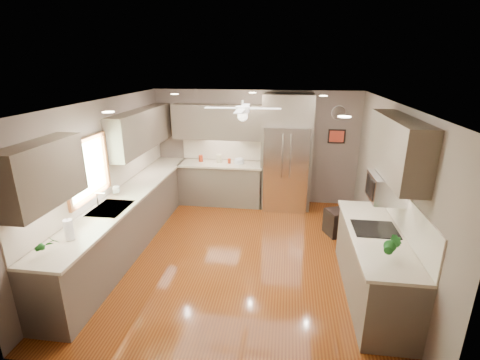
% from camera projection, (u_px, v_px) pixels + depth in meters
% --- Properties ---
extents(floor, '(5.00, 5.00, 0.00)m').
position_uv_depth(floor, '(240.00, 254.00, 5.82)').
color(floor, '#51210A').
rests_on(floor, ground).
extents(ceiling, '(5.00, 5.00, 0.00)m').
position_uv_depth(ceiling, '(240.00, 102.00, 5.02)').
color(ceiling, white).
rests_on(ceiling, ground).
extents(wall_back, '(4.50, 0.00, 4.50)m').
position_uv_depth(wall_back, '(255.00, 147.00, 7.77)').
color(wall_back, '#695B50').
rests_on(wall_back, ground).
extents(wall_front, '(4.50, 0.00, 4.50)m').
position_uv_depth(wall_front, '(202.00, 276.00, 3.08)').
color(wall_front, '#695B50').
rests_on(wall_front, ground).
extents(wall_left, '(0.00, 5.00, 5.00)m').
position_uv_depth(wall_left, '(105.00, 178.00, 5.71)').
color(wall_left, '#695B50').
rests_on(wall_left, ground).
extents(wall_right, '(0.00, 5.00, 5.00)m').
position_uv_depth(wall_right, '(390.00, 191.00, 5.13)').
color(wall_right, '#695B50').
rests_on(wall_right, ground).
extents(canister_a, '(0.10, 0.10, 0.15)m').
position_uv_depth(canister_a, '(201.00, 158.00, 7.76)').
color(canister_a, '#972910').
rests_on(canister_a, back_run).
extents(canister_c, '(0.13, 0.13, 0.19)m').
position_uv_depth(canister_c, '(219.00, 159.00, 7.69)').
color(canister_c, '#BDB48D').
rests_on(canister_c, back_run).
extents(canister_d, '(0.07, 0.07, 0.11)m').
position_uv_depth(canister_d, '(229.00, 161.00, 7.62)').
color(canister_d, '#972910').
rests_on(canister_d, back_run).
extents(soap_bottle, '(0.12, 0.12, 0.21)m').
position_uv_depth(soap_bottle, '(117.00, 189.00, 5.80)').
color(soap_bottle, white).
rests_on(soap_bottle, left_run).
extents(potted_plant_left, '(0.17, 0.14, 0.28)m').
position_uv_depth(potted_plant_left, '(48.00, 244.00, 3.96)').
color(potted_plant_left, '#18551A').
rests_on(potted_plant_left, left_run).
extents(potted_plant_right, '(0.22, 0.20, 0.32)m').
position_uv_depth(potted_plant_right, '(393.00, 245.00, 3.89)').
color(potted_plant_right, '#18551A').
rests_on(potted_plant_right, right_run).
extents(bowl, '(0.30, 0.30, 0.06)m').
position_uv_depth(bowl, '(239.00, 163.00, 7.59)').
color(bowl, '#BDB48D').
rests_on(bowl, back_run).
extents(left_run, '(0.65, 4.70, 1.45)m').
position_uv_depth(left_run, '(130.00, 217.00, 6.06)').
color(left_run, brown).
rests_on(left_run, ground).
extents(back_run, '(1.85, 0.65, 1.45)m').
position_uv_depth(back_run, '(221.00, 182.00, 7.83)').
color(back_run, brown).
rests_on(back_run, ground).
extents(uppers, '(4.50, 4.70, 0.95)m').
position_uv_depth(uppers, '(203.00, 134.00, 5.99)').
color(uppers, brown).
rests_on(uppers, wall_left).
extents(window, '(0.05, 1.12, 0.92)m').
position_uv_depth(window, '(87.00, 169.00, 5.14)').
color(window, '#BFF2B2').
rests_on(window, wall_left).
extents(sink, '(0.50, 0.70, 0.32)m').
position_uv_depth(sink, '(111.00, 210.00, 5.31)').
color(sink, silver).
rests_on(sink, left_run).
extents(refrigerator, '(1.06, 0.75, 2.45)m').
position_uv_depth(refrigerator, '(286.00, 155.00, 7.38)').
color(refrigerator, silver).
rests_on(refrigerator, ground).
extents(right_run, '(0.70, 2.20, 1.45)m').
position_uv_depth(right_run, '(374.00, 263.00, 4.67)').
color(right_run, brown).
rests_on(right_run, ground).
extents(microwave, '(0.43, 0.55, 0.34)m').
position_uv_depth(microwave, '(386.00, 188.00, 4.57)').
color(microwave, silver).
rests_on(microwave, wall_right).
extents(ceiling_fan, '(1.18, 1.18, 0.32)m').
position_uv_depth(ceiling_fan, '(243.00, 111.00, 5.36)').
color(ceiling_fan, white).
rests_on(ceiling_fan, ceiling).
extents(recessed_lights, '(2.84, 3.14, 0.01)m').
position_uv_depth(recessed_lights, '(241.00, 100.00, 5.41)').
color(recessed_lights, white).
rests_on(recessed_lights, ceiling).
extents(wall_clock, '(0.30, 0.03, 0.30)m').
position_uv_depth(wall_clock, '(339.00, 113.00, 7.27)').
color(wall_clock, white).
rests_on(wall_clock, wall_back).
extents(framed_print, '(0.36, 0.03, 0.30)m').
position_uv_depth(framed_print, '(337.00, 136.00, 7.43)').
color(framed_print, black).
rests_on(framed_print, wall_back).
extents(stool, '(0.53, 0.53, 0.48)m').
position_uv_depth(stool, '(338.00, 222.00, 6.44)').
color(stool, black).
rests_on(stool, ground).
extents(paper_towel, '(0.11, 0.11, 0.28)m').
position_uv_depth(paper_towel, '(69.00, 230.00, 4.31)').
color(paper_towel, white).
rests_on(paper_towel, left_run).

